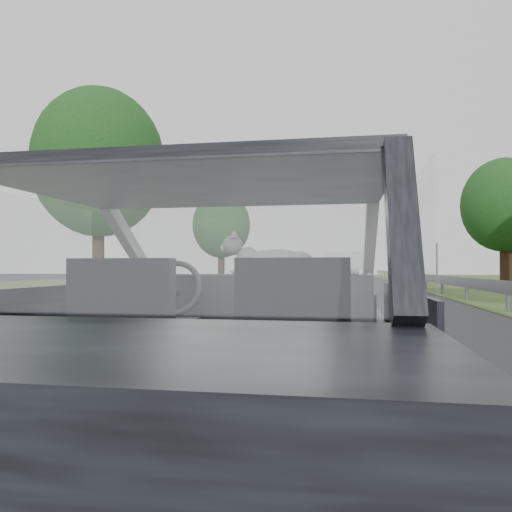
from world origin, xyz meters
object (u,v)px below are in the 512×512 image
at_px(highway_sign, 437,265).
at_px(cat, 276,260).
at_px(subject_car, 225,328).
at_px(other_car, 348,273).

bearing_deg(highway_sign, cat, -94.23).
bearing_deg(subject_car, cat, 73.17).
bearing_deg(cat, highway_sign, 74.57).
bearing_deg(highway_sign, other_car, -111.06).
xyz_separation_m(cat, highway_sign, (5.47, 25.55, 0.10)).
xyz_separation_m(subject_car, cat, (0.19, 0.62, 0.37)).
distance_m(other_car, highway_sign, 10.14).
bearing_deg(highway_sign, subject_car, -94.35).
height_order(cat, other_car, other_car).
bearing_deg(subject_car, other_car, 87.49).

